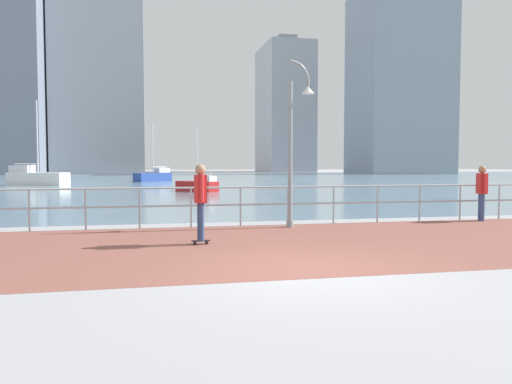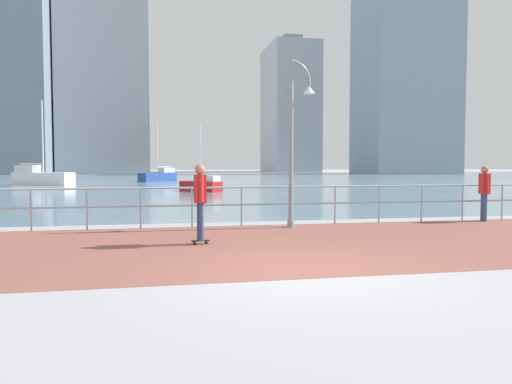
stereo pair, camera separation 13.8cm
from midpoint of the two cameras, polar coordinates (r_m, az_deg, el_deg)
name	(u,v)px [view 1 (the left image)]	position (r m, az deg, el deg)	size (l,w,h in m)	color
ground	(175,183)	(48.01, -9.23, 1.04)	(220.00, 220.00, 0.00)	#9E9EA3
brick_paving	(269,244)	(11.12, 1.07, -5.91)	(28.00, 6.77, 0.01)	brown
harbor_water	(170,179)	(59.14, -9.80, 1.43)	(180.00, 88.00, 0.00)	#6B899E
waterfront_railing	(240,199)	(14.32, -2.05, -0.76)	(25.25, 0.06, 1.13)	#9EADB7
lamppost	(296,135)	(14.09, 4.27, 6.39)	(0.81, 0.37, 4.62)	gray
skateboarder	(201,196)	(11.06, -6.63, -0.48)	(0.40, 0.55, 1.75)	black
bystander	(482,188)	(17.01, 23.92, 0.38)	(0.32, 0.55, 1.71)	#384C7A
sailboat_white	(36,177)	(45.38, -23.64, 1.53)	(5.14, 3.50, 6.97)	white
sailboat_blue	(154,176)	(51.91, -11.52, 1.78)	(3.91, 3.63, 5.73)	#284799
sailboat_teal	(198,185)	(32.56, -6.68, 0.78)	(2.64, 2.97, 4.28)	#B21E1E
tower_concrete	(8,52)	(100.04, -26.25, 14.03)	(11.88, 12.70, 43.95)	slate
tower_beige	(284,109)	(117.11, 3.19, 9.35)	(10.16, 16.88, 30.38)	#A3A8B2
tower_glass	(99,65)	(104.25, -17.29, 13.49)	(16.66, 14.35, 43.02)	#A3A8B2
tower_brick	(399,83)	(98.48, 15.84, 11.71)	(16.10, 13.28, 34.82)	#8493A3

